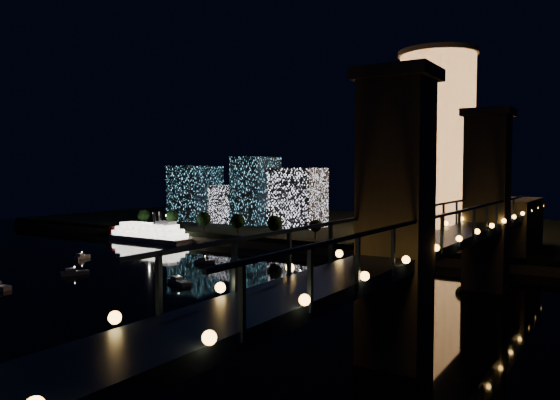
{
  "coord_description": "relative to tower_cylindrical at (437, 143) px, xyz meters",
  "views": [
    {
      "loc": [
        98.04,
        -107.64,
        32.94
      ],
      "look_at": [
        -6.18,
        55.0,
        22.67
      ],
      "focal_mm": 35.0,
      "sensor_mm": 36.0,
      "label": 1
    }
  ],
  "objects": [
    {
      "name": "tower_cylindrical",
      "position": [
        0.0,
        0.0,
        0.0
      ],
      "size": [
        34.0,
        34.0,
        79.94
      ],
      "color": "#FC9D50",
      "rests_on": "far_bank"
    },
    {
      "name": "truss_bridge",
      "position": [
        38.43,
        -127.32,
        -28.85
      ],
      "size": [
        13.0,
        266.0,
        50.0
      ],
      "color": "navy",
      "rests_on": "ground"
    },
    {
      "name": "seawall",
      "position": [
        -26.57,
        -49.04,
        -43.6
      ],
      "size": [
        420.0,
        6.0,
        3.0
      ],
      "primitive_type": "cube",
      "color": "#6B5E4C",
      "rests_on": "ground"
    },
    {
      "name": "far_bank",
      "position": [
        -26.57,
        28.96,
        -42.6
      ],
      "size": [
        420.0,
        160.0,
        5.0
      ],
      "primitive_type": "cube",
      "color": "black",
      "rests_on": "ground"
    },
    {
      "name": "esplanade_trees",
      "position": [
        -60.06,
        -43.04,
        -34.62
      ],
      "size": [
        166.15,
        6.69,
        8.85
      ],
      "color": "black",
      "rests_on": "far_bank"
    },
    {
      "name": "street_lamps",
      "position": [
        -60.57,
        -37.04,
        -36.07
      ],
      "size": [
        132.7,
        0.7,
        5.65
      ],
      "color": "black",
      "rests_on": "far_bank"
    },
    {
      "name": "tower_rectangular",
      "position": [
        -26.2,
        12.99,
        -6.48
      ],
      "size": [
        21.13,
        21.13,
        67.23
      ],
      "primitive_type": "cube",
      "color": "#FC9D50",
      "rests_on": "far_bank"
    },
    {
      "name": "midrise_blocks",
      "position": [
        -102.9,
        -3.44,
        -24.96
      ],
      "size": [
        92.47,
        25.46,
        35.47
      ],
      "color": "silver",
      "rests_on": "far_bank"
    },
    {
      "name": "riverboat",
      "position": [
        -119.72,
        -57.56,
        -41.37
      ],
      "size": [
        48.4,
        10.84,
        14.53
      ],
      "color": "silver",
      "rests_on": "ground"
    },
    {
      "name": "motorboats",
      "position": [
        -29.95,
        -116.77,
        -44.28
      ],
      "size": [
        135.21,
        72.38,
        2.78
      ],
      "color": "silver",
      "rests_on": "ground"
    },
    {
      "name": "ground",
      "position": [
        -26.57,
        -131.04,
        -45.1
      ],
      "size": [
        520.0,
        520.0,
        0.0
      ],
      "primitive_type": "plane",
      "color": "black",
      "rests_on": "ground"
    }
  ]
}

